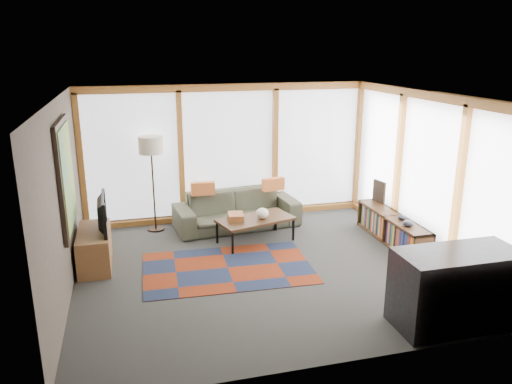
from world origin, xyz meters
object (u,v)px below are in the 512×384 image
object	(u,v)px
tv_console	(95,248)
floor_lamp	(153,184)
coffee_table	(255,230)
sofa	(237,210)
bar_counter	(456,288)
bookshelf	(392,229)
television	(98,214)

from	to	relation	value
tv_console	floor_lamp	bearing A→B (deg)	53.48
coffee_table	tv_console	bearing A→B (deg)	-173.21
sofa	floor_lamp	bearing A→B (deg)	165.39
floor_lamp	bar_counter	world-z (taller)	floor_lamp
sofa	tv_console	distance (m)	2.73
bookshelf	television	xyz separation A→B (m)	(-4.80, 0.33, 0.58)
sofa	television	bearing A→B (deg)	-161.33
sofa	bookshelf	bearing A→B (deg)	-36.99
coffee_table	bookshelf	bearing A→B (deg)	-15.48
television	coffee_table	bearing A→B (deg)	-85.15
sofa	television	distance (m)	2.68
sofa	bar_counter	world-z (taller)	bar_counter
sofa	coffee_table	size ratio (longest dim) A/B	1.79
sofa	floor_lamp	size ratio (longest dim) A/B	1.31
sofa	tv_console	bearing A→B (deg)	-161.81
bookshelf	bar_counter	world-z (taller)	bar_counter
sofa	bookshelf	world-z (taller)	sofa
coffee_table	tv_console	world-z (taller)	tv_console
bar_counter	floor_lamp	bearing A→B (deg)	128.20
television	bar_counter	bearing A→B (deg)	-126.20
tv_console	bar_counter	xyz separation A→B (m)	(4.30, -2.86, 0.19)
sofa	bar_counter	bearing A→B (deg)	-71.74
television	bar_counter	size ratio (longest dim) A/B	0.62
floor_lamp	coffee_table	bearing A→B (deg)	-32.29
coffee_table	tv_console	distance (m)	2.65
floor_lamp	sofa	bearing A→B (deg)	-8.45
coffee_table	bar_counter	xyz separation A→B (m)	(1.66, -3.17, 0.26)
tv_console	sofa	bearing A→B (deg)	24.35
coffee_table	sofa	bearing A→B (deg)	100.15
floor_lamp	bar_counter	bearing A→B (deg)	-51.90
sofa	coffee_table	distance (m)	0.83
bar_counter	television	bearing A→B (deg)	145.70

